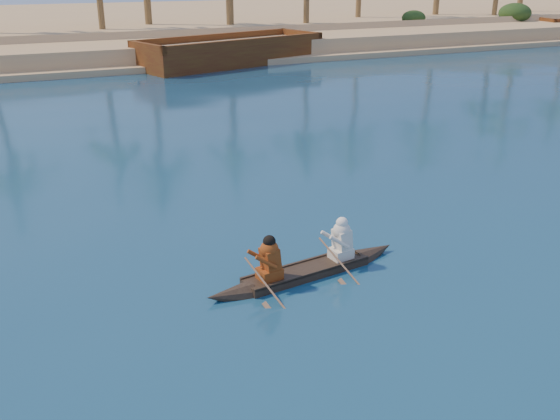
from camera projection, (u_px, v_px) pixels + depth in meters
name	position (u px, v px, depth m)	size (l,w,h in m)	color
ground	(484.00, 169.00, 18.82)	(160.00, 160.00, 0.00)	#0C294C
sandy_embankment	(140.00, 26.00, 58.40)	(150.00, 51.00, 1.50)	tan
shrub_cluster	(186.00, 33.00, 45.11)	(100.00, 6.00, 2.40)	black
canoe	(306.00, 264.00, 12.27)	(4.42, 1.16, 1.21)	#372B1E
barge_mid	(231.00, 53.00, 38.74)	(12.53, 7.07, 1.98)	brown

